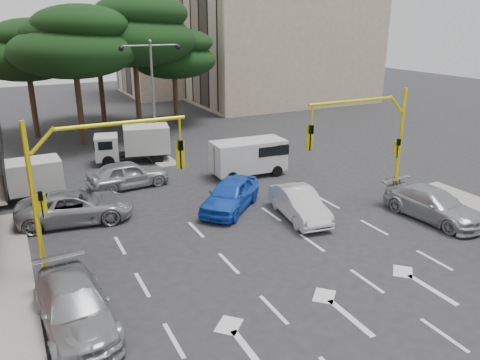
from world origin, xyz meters
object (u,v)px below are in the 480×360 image
Objects in this scene: car_silver_parked at (433,204)px; box_truck_a at (18,183)px; street_lamp_center at (152,78)px; car_silver_cross_a at (76,207)px; signal_mast_left at (85,174)px; van_white at (248,158)px; box_truck_b at (133,144)px; car_white_hatch at (299,204)px; signal_mast_right at (374,134)px; car_silver_wagon at (75,307)px; car_blue_compact at (230,194)px; car_silver_cross_b at (128,174)px.

box_truck_a reaches higher than car_silver_parked.
car_silver_cross_a is at bearing -126.75° from street_lamp_center.
signal_mast_left is 1.19× the size of car_silver_parked.
box_truck_b is at bearing -134.41° from van_white.
street_lamp_center is 1.73× the size of box_truck_a.
car_silver_parked is 1.02× the size of box_truck_b.
van_white is (10.58, 2.48, 0.38)m from car_silver_cross_a.
signal_mast_left is at bearing -168.22° from car_white_hatch.
street_lamp_center is (-6.80, 14.01, 1.54)m from signal_mast_right.
car_silver_wagon is at bearing -166.83° from signal_mast_right.
box_truck_a is at bearing 103.93° from signal_mast_left.
car_silver_cross_a is 1.19× the size of van_white.
street_lamp_center is at bearing 112.83° from car_silver_parked.
car_silver_cross_a reaches higher than car_silver_parked.
street_lamp_center is 1.73× the size of van_white.
van_white reaches higher than car_white_hatch.
box_truck_b reaches higher than car_white_hatch.
van_white reaches higher than car_silver_cross_a.
car_white_hatch is at bearing -77.44° from street_lamp_center.
van_white is 0.91× the size of box_truck_b.
car_silver_cross_a is 9.85m from box_truck_b.
street_lamp_center is at bearing 64.09° from signal_mast_left.
car_silver_wagon is at bearing 172.05° from box_truck_b.
van_white is at bearing 100.09° from car_blue_compact.
car_silver_cross_a is at bearing -151.73° from box_truck_a.
car_blue_compact is at bearing -96.33° from car_silver_cross_a.
car_blue_compact reaches higher than car_silver_cross_b.
van_white reaches higher than car_silver_wagon.
car_silver_cross_a is (0.08, 5.01, -3.14)m from signal_mast_left.
car_blue_compact is at bearing 154.25° from signal_mast_right.
street_lamp_center reaches higher than car_white_hatch.
signal_mast_right is 1.34× the size of van_white.
car_silver_wagon is 0.94× the size of car_silver_cross_a.
box_truck_a is at bearing 91.54° from car_silver_wagon.
signal_mast_right is 15.53m from car_silver_wagon.
signal_mast_right is 0.77× the size of street_lamp_center.
signal_mast_right is 13.66m from car_silver_cross_b.
car_silver_cross_b is at bearing -34.28° from car_silver_cross_a.
car_blue_compact is (0.50, -10.97, -4.64)m from street_lamp_center.
signal_mast_left is 4.84m from car_silver_wagon.
street_lamp_center is 7.82m from car_silver_cross_b.
signal_mast_right is at bearing -134.43° from car_silver_cross_b.
car_silver_cross_a is 1.19× the size of box_truck_a.
car_blue_compact is at bearing -87.39° from street_lamp_center.
street_lamp_center is 8.71m from van_white.
signal_mast_left is 1.30× the size of car_blue_compact.
box_truck_a is (-9.00, -5.16, -4.32)m from street_lamp_center.
car_white_hatch is 0.87× the size of car_silver_parked.
signal_mast_right reaches higher than car_silver_parked.
car_silver_cross_b is 1.02× the size of van_white.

